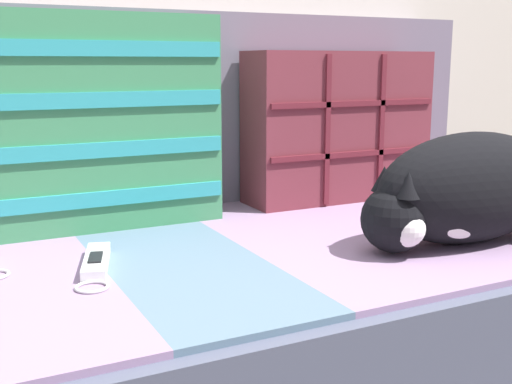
{
  "coord_description": "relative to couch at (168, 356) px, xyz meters",
  "views": [
    {
      "loc": [
        -0.34,
        -0.91,
        0.72
      ],
      "look_at": [
        0.14,
        0.05,
        0.5
      ],
      "focal_mm": 45.0,
      "sensor_mm": 36.0,
      "label": 1
    }
  ],
  "objects": [
    {
      "name": "couch",
      "position": [
        0.0,
        0.0,
        0.0
      ],
      "size": [
        1.84,
        0.85,
        0.4
      ],
      "color": "brown",
      "rests_on": "ground_plane"
    },
    {
      "name": "game_remote_far",
      "position": [
        -0.13,
        -0.06,
        0.21
      ],
      "size": [
        0.1,
        0.21,
        0.02
      ],
      "color": "white",
      "rests_on": "couch"
    },
    {
      "name": "sofa_backrest",
      "position": [
        0.0,
        0.36,
        0.42
      ],
      "size": [
        1.81,
        0.14,
        0.42
      ],
      "color": "slate",
      "rests_on": "couch"
    },
    {
      "name": "sleeping_cat",
      "position": [
        0.48,
        -0.21,
        0.3
      ],
      "size": [
        0.47,
        0.17,
        0.2
      ],
      "color": "black",
      "rests_on": "couch"
    },
    {
      "name": "throw_pillow_striped",
      "position": [
        -0.05,
        0.21,
        0.41
      ],
      "size": [
        0.46,
        0.14,
        0.41
      ],
      "color": "#3D8956",
      "rests_on": "couch"
    },
    {
      "name": "throw_pillow_quilted",
      "position": [
        0.5,
        0.21,
        0.37
      ],
      "size": [
        0.44,
        0.14,
        0.34
      ],
      "color": "brown",
      "rests_on": "couch"
    }
  ]
}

